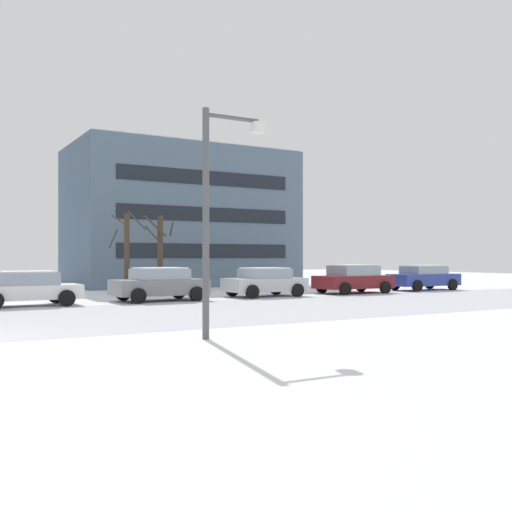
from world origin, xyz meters
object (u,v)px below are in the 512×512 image
(parked_car_gray, at_px, (160,284))
(parked_car_silver, at_px, (265,282))
(parked_car_blue, at_px, (424,277))
(parked_car_white, at_px, (27,288))
(parked_car_maroon, at_px, (353,279))
(street_lamp, at_px, (217,198))

(parked_car_gray, height_order, parked_car_silver, parked_car_gray)
(parked_car_silver, distance_m, parked_car_blue, 10.87)
(parked_car_white, xyz_separation_m, parked_car_maroon, (16.30, 0.04, 0.07))
(parked_car_silver, height_order, parked_car_maroon, parked_car_maroon)
(street_lamp, height_order, parked_car_silver, street_lamp)
(street_lamp, relative_size, parked_car_silver, 1.38)
(parked_car_white, relative_size, parked_car_blue, 0.91)
(parked_car_gray, bearing_deg, parked_car_white, 179.48)
(parked_car_white, xyz_separation_m, parked_car_blue, (21.73, 0.32, 0.04))
(parked_car_white, bearing_deg, parked_car_silver, 0.60)
(parked_car_white, height_order, parked_car_silver, parked_car_silver)
(parked_car_gray, relative_size, parked_car_maroon, 0.97)
(parked_car_gray, bearing_deg, parked_car_maroon, 0.48)
(parked_car_white, xyz_separation_m, parked_car_gray, (5.43, -0.05, 0.04))
(street_lamp, bearing_deg, parked_car_silver, 54.62)
(parked_car_maroon, height_order, parked_car_blue, parked_car_maroon)
(street_lamp, distance_m, parked_car_blue, 23.15)
(parked_car_gray, relative_size, parked_car_blue, 0.93)
(street_lamp, xyz_separation_m, parked_car_white, (-2.28, 11.97, -2.60))
(parked_car_silver, bearing_deg, parked_car_gray, -178.28)
(parked_car_maroon, bearing_deg, parked_car_blue, 2.92)
(street_lamp, xyz_separation_m, parked_car_blue, (19.45, 12.29, -2.56))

